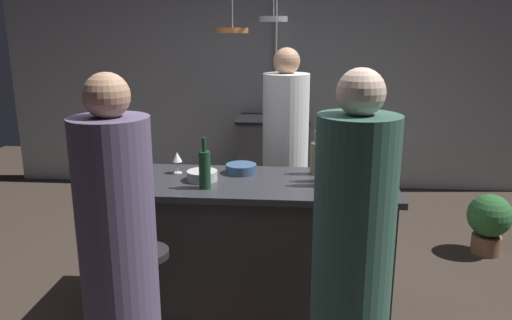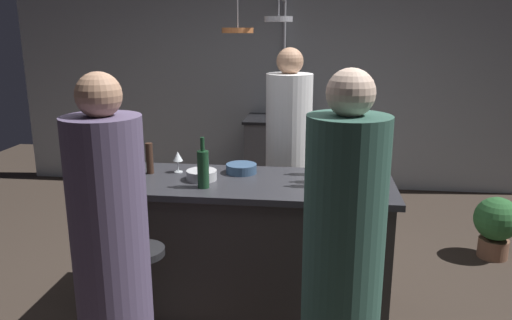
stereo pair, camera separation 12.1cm
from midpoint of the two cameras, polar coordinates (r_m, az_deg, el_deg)
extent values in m
plane|color=#382D26|center=(3.57, 0.71, -16.34)|extent=(9.00, 9.00, 0.00)
cube|color=#9EA3A8|center=(5.93, 3.85, 9.41)|extent=(6.40, 0.16, 2.60)
cube|color=#332D2B|center=(3.37, 0.73, -10.06)|extent=(1.72, 0.66, 0.86)
cube|color=#2D2D33|center=(3.21, 0.76, -2.75)|extent=(1.80, 0.72, 0.04)
cube|color=#47474C|center=(5.68, 3.46, 0.27)|extent=(0.76, 0.60, 0.86)
cube|color=black|center=(5.59, 3.53, 4.69)|extent=(0.80, 0.64, 0.03)
cylinder|color=white|center=(4.01, 4.56, -1.03)|extent=(0.36, 0.36, 1.52)
sphere|color=tan|center=(3.87, 4.82, 11.21)|extent=(0.21, 0.21, 0.21)
cylinder|color=#4C4C51|center=(2.87, 11.41, -17.42)|extent=(0.06, 0.06, 0.62)
cylinder|color=black|center=(2.71, 11.77, -11.52)|extent=(0.26, 0.26, 0.04)
cylinder|color=#33594C|center=(2.34, 11.30, -13.39)|extent=(0.36, 0.36, 1.50)
sphere|color=beige|center=(2.09, 12.46, 7.51)|extent=(0.20, 0.20, 0.20)
cylinder|color=#4C4C51|center=(2.99, -11.48, -16.00)|extent=(0.06, 0.06, 0.62)
cylinder|color=black|center=(2.84, -11.82, -10.28)|extent=(0.26, 0.26, 0.04)
cylinder|color=#594C6B|center=(2.47, -14.71, -12.27)|extent=(0.35, 0.35, 1.48)
sphere|color=tan|center=(2.23, -16.09, 7.16)|extent=(0.20, 0.20, 0.20)
cylinder|color=gray|center=(5.81, 3.72, 7.06)|extent=(0.04, 0.04, 2.15)
cylinder|color=#B26638|center=(4.39, -1.30, 14.63)|extent=(0.27, 0.27, 0.04)
cylinder|color=gray|center=(4.40, -1.29, 16.66)|extent=(0.01, 0.01, 0.31)
cylinder|color=gray|center=(4.34, 3.43, 15.81)|extent=(0.24, 0.24, 0.04)
cylinder|color=gray|center=(4.37, 3.47, 17.25)|extent=(0.01, 0.01, 0.22)
cylinder|color=brown|center=(4.68, 26.18, -9.03)|extent=(0.24, 0.24, 0.16)
sphere|color=#2D6633|center=(4.59, 26.55, -6.04)|extent=(0.36, 0.36, 0.36)
cylinder|color=#382319|center=(3.41, -11.10, 0.18)|extent=(0.05, 0.05, 0.21)
cylinder|color=gray|center=(3.34, 7.90, 0.07)|extent=(0.07, 0.07, 0.21)
cylinder|color=gray|center=(3.31, 7.99, 2.58)|extent=(0.03, 0.03, 0.08)
cylinder|color=#193D23|center=(3.05, -4.95, -1.09)|extent=(0.07, 0.07, 0.23)
cylinder|color=#193D23|center=(3.01, -5.01, 1.81)|extent=(0.03, 0.03, 0.08)
cylinder|color=#143319|center=(3.18, 9.16, -0.44)|extent=(0.07, 0.07, 0.24)
cylinder|color=#143319|center=(3.14, 9.28, 2.46)|extent=(0.03, 0.03, 0.08)
cylinder|color=black|center=(3.09, 8.71, -0.89)|extent=(0.07, 0.07, 0.24)
cylinder|color=black|center=(3.05, 8.83, 2.09)|extent=(0.03, 0.03, 0.08)
cylinder|color=silver|center=(3.01, 14.70, -3.99)|extent=(0.06, 0.06, 0.01)
cylinder|color=silver|center=(3.00, 14.75, -3.26)|extent=(0.01, 0.01, 0.07)
cone|color=silver|center=(2.98, 14.84, -1.97)|extent=(0.07, 0.07, 0.06)
cylinder|color=silver|center=(3.43, -7.89, -1.36)|extent=(0.06, 0.06, 0.01)
cylinder|color=silver|center=(3.42, -7.91, -0.71)|extent=(0.01, 0.01, 0.07)
cone|color=silver|center=(3.40, -7.95, 0.43)|extent=(0.07, 0.07, 0.06)
cylinder|color=#334C6B|center=(3.37, -0.66, -0.98)|extent=(0.21, 0.21, 0.06)
cylinder|color=#B7B7BC|center=(3.23, -5.18, -1.73)|extent=(0.20, 0.20, 0.06)
cylinder|color=brown|center=(3.36, 11.66, -1.23)|extent=(0.22, 0.22, 0.08)
camera|label=1|loc=(0.06, -88.95, 0.27)|focal=34.92mm
camera|label=2|loc=(0.06, 91.05, -0.27)|focal=34.92mm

